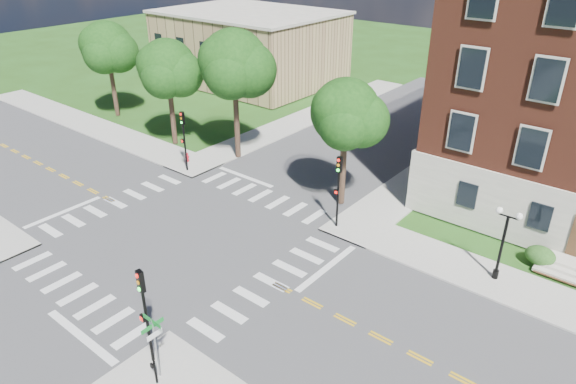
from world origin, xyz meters
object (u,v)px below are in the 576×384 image
Objects in this scene: twin_lamp_west at (503,241)px; fire_hydrant at (187,157)px; traffic_signal_se at (144,305)px; street_sign_pole at (154,336)px; push_button_post at (155,371)px; traffic_signal_nw at (184,133)px; traffic_signal_ne at (338,183)px.

twin_lamp_west reaches higher than fire_hydrant.
street_sign_pole is at bearing -20.33° from traffic_signal_se.
fire_hydrant is at bearing 135.83° from push_button_post.
traffic_signal_se is 18.31m from twin_lamp_west.
traffic_signal_se is 22.10m from fire_hydrant.
street_sign_pole is at bearing -43.88° from fire_hydrant.
fire_hydrant is at bearing 136.12° from street_sign_pole.
street_sign_pole is 1.56m from push_button_post.
traffic_signal_nw is 1.13× the size of twin_lamp_west.
twin_lamp_west is at bearing 58.28° from traffic_signal_se.
traffic_signal_se reaches higher than push_button_post.
push_button_post is (0.19, -0.35, -1.51)m from street_sign_pole.
traffic_signal_nw is 6.40× the size of fire_hydrant.
traffic_signal_ne is 15.62m from push_button_post.
traffic_signal_nw is at bearing 134.77° from traffic_signal_se.
twin_lamp_west is 3.53× the size of push_button_post.
traffic_signal_ne is at bearing -174.83° from twin_lamp_west.
fire_hydrant is (-16.48, 15.85, -1.84)m from street_sign_pole.
fire_hydrant is (-15.30, 0.82, -2.72)m from traffic_signal_ne.
traffic_signal_nw is at bearing -178.63° from traffic_signal_ne.
fire_hydrant is (-25.15, -0.07, -2.06)m from twin_lamp_west.
push_button_post is 1.60× the size of fire_hydrant.
push_button_post is at bearing -44.37° from traffic_signal_nw.
twin_lamp_west is (9.62, 15.57, -0.66)m from traffic_signal_se.
traffic_signal_ne is 15.56m from fire_hydrant.
traffic_signal_ne is 9.91m from twin_lamp_west.
traffic_signal_ne is at bearing -3.07° from fire_hydrant.
traffic_signal_se is 6.40× the size of fire_hydrant.
street_sign_pole is (-8.67, -15.92, -0.21)m from twin_lamp_west.
push_button_post is (1.15, -0.70, -2.39)m from traffic_signal_se.
twin_lamp_west is at bearing 61.44° from street_sign_pole.
traffic_signal_ne is 1.00× the size of traffic_signal_nw.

